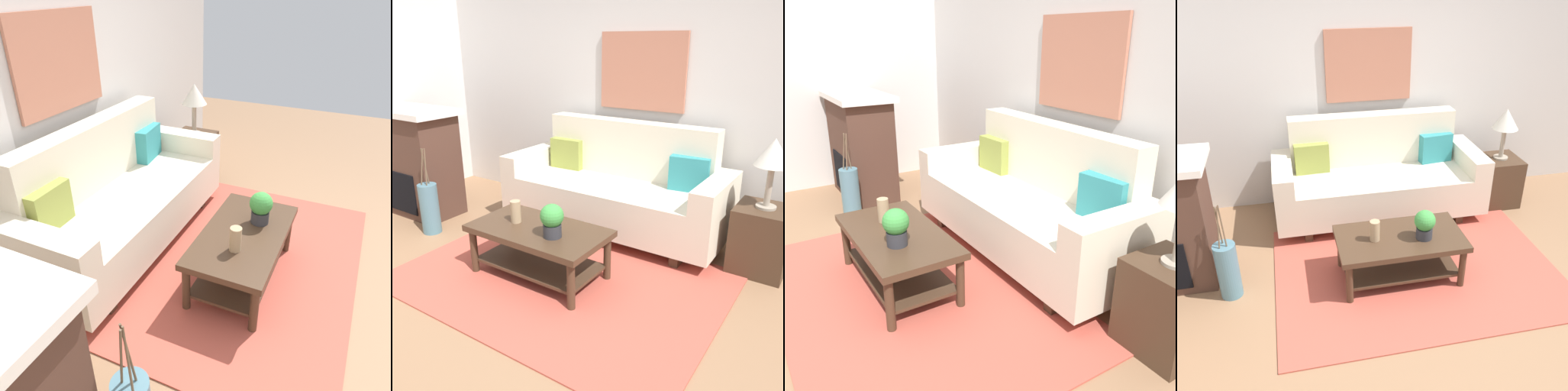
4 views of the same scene
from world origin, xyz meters
TOP-DOWN VIEW (x-y plane):
  - ground_plane at (0.00, 0.00)m, footprint 9.52×9.52m
  - wall_back at (0.00, 2.13)m, footprint 5.52×0.10m
  - wall_left at (-2.81, 0.54)m, footprint 0.10×5.08m
  - area_rug at (0.00, 0.50)m, footprint 2.55×1.82m
  - couch at (-0.11, 1.59)m, footprint 2.21×0.84m
  - throw_pillow_olive at (-0.80, 1.72)m, footprint 0.37×0.14m
  - throw_pillow_teal at (0.58, 1.72)m, footprint 0.37×0.16m
  - coffee_table at (-0.18, 0.46)m, footprint 1.10×0.60m
  - tabletop_vase at (-0.40, 0.45)m, footprint 0.08×0.08m
  - potted_plant_tabletop at (0.02, 0.39)m, footprint 0.18×0.18m
  - side_table at (1.29, 1.55)m, footprint 0.44×0.44m
  - fireplace at (-2.21, 0.84)m, footprint 1.02×0.58m
  - floor_vase at (-1.63, 0.52)m, footprint 0.18×0.18m
  - floor_vase_branch_a at (-1.61, 0.52)m, footprint 0.03×0.05m
  - floor_vase_branch_b at (-1.65, 0.54)m, footprint 0.02×0.05m
  - floor_vase_branch_c at (-1.64, 0.50)m, footprint 0.04×0.05m
  - framed_painting at (-0.11, 2.06)m, footprint 0.93×0.03m

SIDE VIEW (x-z plane):
  - ground_plane at x=0.00m, z-range 0.00..0.00m
  - area_rug at x=0.00m, z-range 0.00..0.01m
  - floor_vase at x=-1.63m, z-range 0.00..0.51m
  - side_table at x=1.29m, z-range 0.00..0.56m
  - coffee_table at x=-0.18m, z-range 0.10..0.53m
  - couch at x=-0.11m, z-range -0.11..0.97m
  - tabletop_vase at x=-0.40m, z-range 0.43..0.61m
  - potted_plant_tabletop at x=0.02m, z-range 0.44..0.70m
  - fireplace at x=-2.21m, z-range 0.01..1.17m
  - throw_pillow_olive at x=-0.80m, z-range 0.52..0.84m
  - throw_pillow_teal at x=0.58m, z-range 0.52..0.84m
  - floor_vase_branch_a at x=-1.61m, z-range 0.51..0.87m
  - floor_vase_branch_b at x=-1.65m, z-range 0.51..0.87m
  - floor_vase_branch_c at x=-1.64m, z-range 0.51..0.87m
  - wall_back at x=0.00m, z-range 0.00..2.70m
  - wall_left at x=-2.81m, z-range 0.00..2.70m
  - framed_painting at x=-0.11m, z-range 1.16..1.92m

